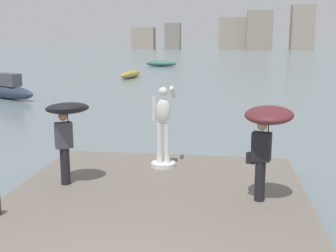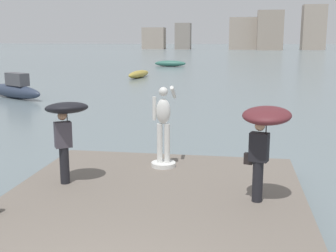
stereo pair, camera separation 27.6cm
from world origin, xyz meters
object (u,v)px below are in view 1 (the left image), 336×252
Objects in this scene: boat_near at (161,63)px; boat_leftward at (131,74)px; onlooker_left at (66,119)px; statue_white_figure at (163,131)px; boat_far at (7,90)px; onlooker_right at (267,127)px.

boat_near reaches higher than boat_leftward.
boat_leftward is (-0.48, -16.36, -0.04)m from boat_near.
statue_white_figure is at bearing 39.45° from onlooker_left.
boat_leftward is at bearing 99.77° from onlooker_left.
statue_white_figure is 18.84m from boat_far.
onlooker_left is 19.05m from boat_far.
onlooker_right is 0.50× the size of boat_near.
onlooker_right reaches higher than boat_near.
onlooker_left is at bearing -84.13° from boat_near.
onlooker_right is at bearing -72.74° from boat_leftward.
onlooker_left is 0.38× the size of boat_far.
onlooker_right reaches higher than boat_leftward.
statue_white_figure is at bearing -50.46° from boat_far.
statue_white_figure is at bearing -81.44° from boat_near.
boat_far is (-11.99, 14.52, -0.80)m from statue_white_figure.
boat_far is at bearing -107.09° from boat_leftward.
onlooker_left is at bearing 173.13° from onlooker_right.
statue_white_figure is 0.53× the size of boat_near.
onlooker_right is 0.44× the size of boat_leftward.
statue_white_figure reaches higher than boat_near.
onlooker_left is 0.96× the size of onlooker_right.
statue_white_figure reaches higher than onlooker_right.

